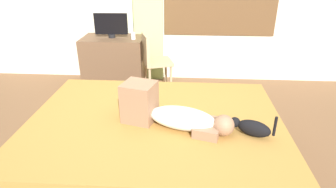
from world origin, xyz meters
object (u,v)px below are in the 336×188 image
at_px(person_lying, 171,113).
at_px(desk, 114,62).
at_px(tv_monitor, 111,25).
at_px(cat, 252,128).
at_px(chair_by_desk, 153,59).
at_px(bed, 156,144).
at_px(cup, 133,36).

height_order(person_lying, desk, person_lying).
bearing_deg(tv_monitor, desk, 0.00).
bearing_deg(cat, tv_monitor, 127.02).
xyz_separation_m(desk, chair_by_desk, (0.62, -0.27, 0.14)).
height_order(bed, cat, cat).
distance_m(cat, tv_monitor, 2.72).
bearing_deg(chair_by_desk, desk, 156.86).
bearing_deg(chair_by_desk, cat, -62.21).
relative_size(bed, tv_monitor, 4.71).
xyz_separation_m(bed, desk, (-0.83, 1.95, 0.11)).
bearing_deg(chair_by_desk, person_lying, -78.76).
relative_size(desk, tv_monitor, 1.87).
relative_size(cat, cup, 3.44).
distance_m(person_lying, chair_by_desk, 1.82).
relative_size(cat, desk, 0.37).
height_order(cat, tv_monitor, tv_monitor).
xyz_separation_m(cat, tv_monitor, (-1.62, 2.15, 0.34)).
bearing_deg(desk, bed, -66.91).
relative_size(bed, cat, 6.87).
bearing_deg(desk, cup, -13.85).
relative_size(desk, cup, 9.38).
xyz_separation_m(tv_monitor, cup, (0.33, -0.08, -0.13)).
bearing_deg(person_lying, bed, 147.23).
xyz_separation_m(tv_monitor, chair_by_desk, (0.63, -0.27, -0.41)).
xyz_separation_m(desk, cup, (0.32, -0.08, 0.42)).
bearing_deg(cup, person_lying, -71.64).
distance_m(bed, person_lying, 0.41).
height_order(desk, cup, cup).
distance_m(bed, chair_by_desk, 1.72).
bearing_deg(desk, chair_by_desk, -23.14).
distance_m(cup, chair_by_desk, 0.45).
bearing_deg(cat, desk, 126.90).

